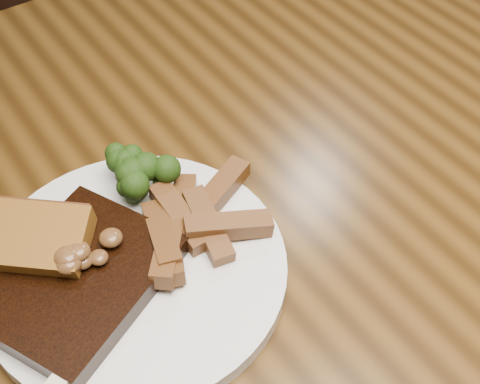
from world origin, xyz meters
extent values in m
cube|color=#452B0D|center=(0.00, 0.00, 0.73)|extent=(1.60, 0.90, 0.04)
cylinder|color=black|center=(0.72, 0.37, 0.35)|extent=(0.07, 0.07, 0.71)
cube|color=black|center=(0.08, 0.78, 0.40)|extent=(0.50, 0.50, 0.04)
cylinder|color=black|center=(0.28, 0.87, 0.19)|extent=(0.04, 0.04, 0.38)
cylinder|color=black|center=(0.17, 0.57, 0.19)|extent=(0.04, 0.04, 0.38)
cube|color=black|center=(0.02, 0.61, 0.62)|extent=(0.38, 0.17, 0.41)
cylinder|color=silver|center=(-0.11, -0.02, 0.76)|extent=(0.28, 0.28, 0.01)
cube|color=black|center=(-0.16, -0.02, 0.77)|extent=(0.20, 0.18, 0.02)
cube|color=beige|center=(-0.16, -0.07, 0.77)|extent=(0.15, 0.08, 0.02)
cube|color=brown|center=(-0.18, 0.03, 0.77)|extent=(0.13, 0.12, 0.02)
camera|label=1|loc=(-0.23, -0.36, 1.24)|focal=50.00mm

